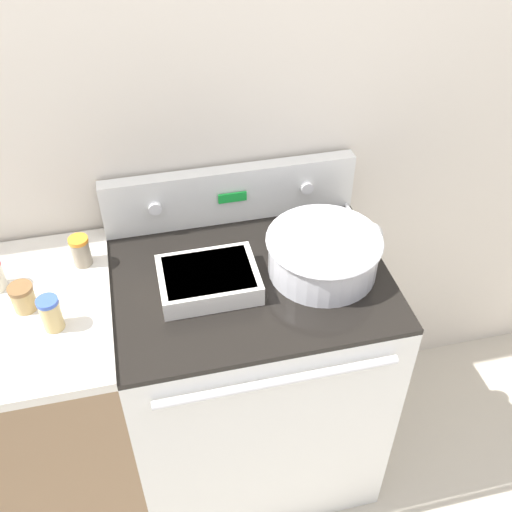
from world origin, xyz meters
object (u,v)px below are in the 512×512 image
Objects in this scene: mixing_bowl at (323,252)px; spice_jar_brown_cap at (23,297)px; ladle at (369,233)px; spice_jar_orange_cap at (81,251)px; spice_jar_blue_cap at (51,314)px; casserole_dish at (208,279)px.

mixing_bowl is 0.84m from spice_jar_brown_cap.
ladle is 3.18× the size of spice_jar_orange_cap.
ladle is at bearing 9.36° from spice_jar_blue_cap.
spice_jar_brown_cap is at bearing 178.36° from mixing_bowl.
spice_jar_orange_cap is (-0.68, 0.18, -0.01)m from mixing_bowl.
ladle is 0.95m from spice_jar_blue_cap.
spice_jar_orange_cap is 1.19× the size of spice_jar_brown_cap.
mixing_bowl is at bearing -14.49° from spice_jar_orange_cap.
casserole_dish is 0.43m from spice_jar_blue_cap.
mixing_bowl is at bearing -0.23° from casserole_dish.
ladle is at bearing 3.64° from spice_jar_brown_cap.
spice_jar_brown_cap is (-1.01, -0.06, 0.02)m from ladle.
casserole_dish is at bearing 9.04° from spice_jar_blue_cap.
spice_jar_blue_cap is 1.28× the size of spice_jar_brown_cap.
mixing_bowl reaches higher than ladle.
mixing_bowl is 1.12× the size of ladle.
casserole_dish is 0.39m from spice_jar_orange_cap.
casserole_dish is at bearing -26.85° from spice_jar_orange_cap.
casserole_dish is 0.92× the size of ladle.
mixing_bowl is 0.20m from ladle.
spice_jar_orange_cap is (-0.35, 0.17, 0.02)m from casserole_dish.
spice_jar_brown_cap is at bearing -176.36° from ladle.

